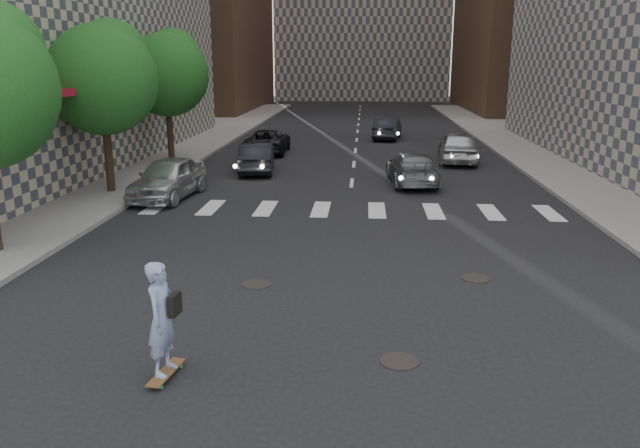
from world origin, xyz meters
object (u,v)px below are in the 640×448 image
at_px(traffic_car_c, 268,141).
at_px(skateboarder, 163,318).
at_px(tree_b, 104,74).
at_px(silver_sedan, 168,178).
at_px(tree_c, 168,71).
at_px(traffic_car_e, 387,128).
at_px(traffic_car_b, 412,168).
at_px(traffic_car_d, 458,147).
at_px(traffic_car_a, 257,157).

bearing_deg(traffic_car_c, skateboarder, 94.10).
height_order(tree_b, silver_sedan, tree_b).
relative_size(tree_c, traffic_car_e, 1.50).
relative_size(tree_c, traffic_car_b, 1.40).
height_order(traffic_car_c, traffic_car_e, traffic_car_e).
height_order(tree_b, traffic_car_d, tree_b).
relative_size(traffic_car_a, traffic_car_c, 0.89).
relative_size(traffic_car_a, traffic_car_d, 0.89).
bearing_deg(silver_sedan, tree_c, 111.63).
xyz_separation_m(silver_sedan, traffic_car_a, (2.45, 5.86, -0.08)).
bearing_deg(traffic_car_c, tree_c, 37.36).
bearing_deg(traffic_car_b, silver_sedan, 16.14).
bearing_deg(tree_b, tree_c, 90.00).
relative_size(tree_b, skateboarder, 3.21).
relative_size(skateboarder, traffic_car_c, 0.42).
xyz_separation_m(traffic_car_c, traffic_car_e, (7.04, 6.84, 0.05)).
height_order(tree_c, traffic_car_b, tree_c).
xyz_separation_m(traffic_car_a, traffic_car_c, (-0.45, 6.30, -0.03)).
distance_m(traffic_car_d, traffic_car_e, 10.05).
xyz_separation_m(tree_b, silver_sedan, (2.45, -0.65, -3.86)).
distance_m(traffic_car_b, traffic_car_c, 11.50).
xyz_separation_m(tree_b, traffic_car_b, (12.04, 2.86, -3.96)).
distance_m(tree_c, traffic_car_c, 6.93).
distance_m(traffic_car_a, traffic_car_d, 10.57).
xyz_separation_m(tree_b, skateboarder, (6.70, -14.49, -3.57)).
bearing_deg(skateboarder, traffic_car_c, 103.40).
bearing_deg(skateboarder, silver_sedan, 115.52).
bearing_deg(traffic_car_c, traffic_car_d, 164.87).
bearing_deg(traffic_car_e, silver_sedan, 72.31).
bearing_deg(traffic_car_c, traffic_car_e, -136.62).
distance_m(traffic_car_a, traffic_car_c, 6.31).
height_order(skateboarder, traffic_car_d, skateboarder).
height_order(silver_sedan, traffic_car_c, silver_sedan).
height_order(silver_sedan, traffic_car_b, silver_sedan).
height_order(traffic_car_b, traffic_car_c, traffic_car_b).
relative_size(tree_b, traffic_car_d, 1.36).
distance_m(tree_c, traffic_car_b, 13.68).
distance_m(skateboarder, traffic_car_e, 33.19).
height_order(silver_sedan, traffic_car_a, silver_sedan).
bearing_deg(traffic_car_b, tree_b, 9.40).
xyz_separation_m(traffic_car_a, traffic_car_b, (7.13, -2.35, -0.02)).
relative_size(skateboarder, traffic_car_d, 0.43).
height_order(traffic_car_b, traffic_car_e, traffic_car_e).
distance_m(silver_sedan, traffic_car_c, 12.32).
bearing_deg(tree_b, traffic_car_a, 46.70).
relative_size(silver_sedan, traffic_car_b, 0.98).
distance_m(silver_sedan, traffic_car_e, 21.04).
relative_size(tree_b, traffic_car_e, 1.50).
xyz_separation_m(tree_c, traffic_car_e, (11.50, 10.35, -3.92)).
height_order(traffic_car_a, traffic_car_d, traffic_car_d).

